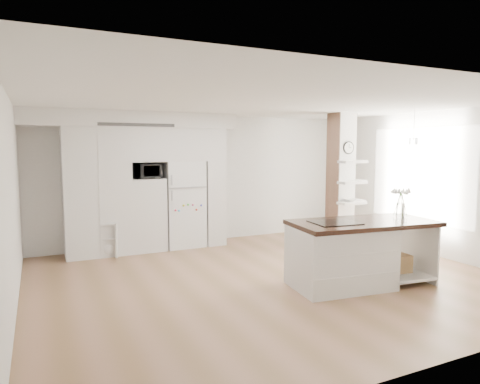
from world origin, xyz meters
The scene contains 14 objects.
floor centered at (0.00, 0.00, 0.00)m, with size 7.00×6.00×0.01m, color #A17557.
room centered at (0.00, 0.00, 1.86)m, with size 7.04×6.04×2.72m.
cabinet_wall centered at (-1.45, 2.67, 1.51)m, with size 4.00×0.71×2.70m.
refrigerator centered at (-0.53, 2.68, 0.88)m, with size 0.78×0.69×1.75m.
column centered at (2.38, 1.13, 1.35)m, with size 0.69×0.90×2.70m.
window centered at (3.48, 0.30, 1.50)m, with size 2.40×2.40×0.00m, color white.
pendant_light centered at (1.70, 0.15, 2.12)m, with size 0.12×0.12×0.10m, color white.
kitchen_island centered at (0.85, -0.81, 0.50)m, with size 2.22×1.24×1.52m.
bookshelf centered at (-2.12, 2.49, 0.28)m, with size 0.62×0.48×0.64m.
floor_plant_a centered at (3.00, 1.21, 0.22)m, with size 0.24×0.19×0.43m, color #376B2B.
floor_plant_b centered at (3.00, 2.36, 0.23)m, with size 0.25×0.25×0.45m, color #376B2B.
microwave centered at (-1.27, 2.62, 1.57)m, with size 0.54×0.37×0.30m, color #2D2D2D.
shelf_plant centered at (2.63, 1.30, 1.52)m, with size 0.27×0.23×0.30m, color #376B2B.
decor_bowl centered at (2.30, 0.90, 1.00)m, with size 0.22×0.22×0.05m, color white.
Camera 1 is at (-3.19, -5.65, 2.03)m, focal length 32.00 mm.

